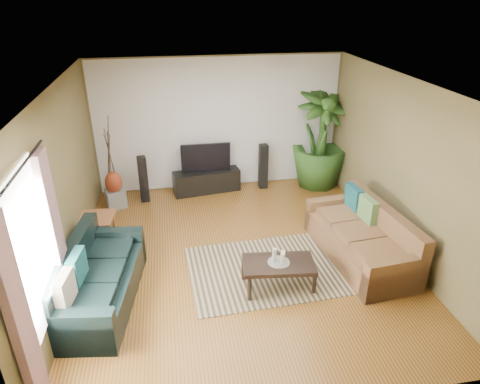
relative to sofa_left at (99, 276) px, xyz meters
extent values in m
plane|color=brown|center=(2.05, 0.72, -0.42)|extent=(5.50, 5.50, 0.00)
plane|color=white|center=(2.05, 0.72, 2.28)|extent=(5.50, 5.50, 0.00)
plane|color=brown|center=(2.05, 3.47, 0.93)|extent=(5.00, 0.00, 5.00)
plane|color=brown|center=(2.05, -2.03, 0.93)|extent=(5.00, 0.00, 5.00)
plane|color=brown|center=(-0.45, 0.72, 0.92)|extent=(0.00, 5.50, 5.50)
plane|color=brown|center=(4.55, 0.72, 0.92)|extent=(0.00, 5.50, 5.50)
plane|color=white|center=(2.05, 3.46, 0.93)|extent=(4.90, 0.00, 4.90)
plane|color=white|center=(-0.43, -0.88, 0.97)|extent=(0.00, 1.80, 1.80)
cube|color=gray|center=(-0.38, -1.63, 0.72)|extent=(0.08, 0.35, 2.20)
cube|color=gray|center=(-0.38, -0.13, 0.72)|extent=(0.08, 0.35, 2.20)
cylinder|color=black|center=(-0.38, -0.88, 1.87)|extent=(0.03, 1.90, 0.03)
cube|color=black|center=(0.00, 0.00, 0.00)|extent=(1.12, 2.07, 0.85)
cube|color=brown|center=(3.84, 0.40, 0.00)|extent=(1.14, 2.15, 0.85)
cube|color=tan|center=(2.39, 0.32, -0.42)|extent=(2.46, 1.81, 0.01)
cube|color=black|center=(2.43, -0.08, -0.22)|extent=(1.05, 0.65, 0.41)
cylinder|color=gray|center=(2.43, -0.08, -0.01)|extent=(0.31, 0.31, 0.01)
cylinder|color=beige|center=(2.37, -0.05, 0.10)|extent=(0.06, 0.06, 0.20)
cylinder|color=white|center=(2.47, -0.12, 0.07)|extent=(0.06, 0.06, 0.15)
cylinder|color=#F0EBCA|center=(2.50, -0.02, 0.06)|extent=(0.06, 0.06, 0.13)
cube|color=black|center=(1.74, 3.22, -0.20)|extent=(1.40, 0.60, 0.45)
cube|color=black|center=(1.74, 3.22, 0.32)|extent=(0.99, 0.05, 0.59)
cube|color=black|center=(0.48, 3.00, 0.04)|extent=(0.19, 0.21, 0.93)
cube|color=black|center=(2.94, 3.22, 0.05)|extent=(0.18, 0.19, 0.95)
imported|color=#254A18|center=(4.10, 3.16, 0.59)|extent=(1.44, 1.44, 2.04)
cylinder|color=black|center=(4.10, 3.16, -0.28)|extent=(0.38, 0.38, 0.29)
cube|color=gray|center=(-0.06, 2.83, -0.25)|extent=(0.44, 0.44, 0.35)
ellipsoid|color=maroon|center=(-0.06, 2.83, 0.08)|extent=(0.32, 0.32, 0.45)
cube|color=brown|center=(-0.20, 1.35, -0.13)|extent=(0.60, 0.60, 0.59)
camera|label=1|loc=(1.06, -4.84, 3.47)|focal=32.00mm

